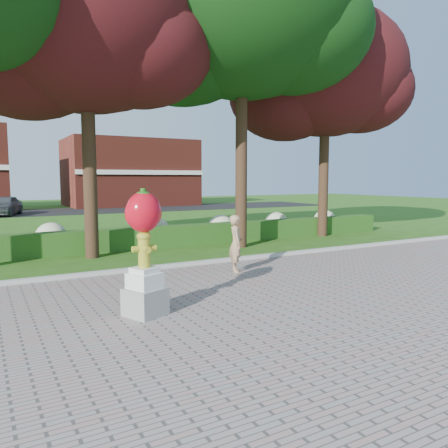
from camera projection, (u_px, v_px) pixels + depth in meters
ground at (236, 290)px, 10.30m from camera, size 100.00×100.00×0.00m
walkway at (368, 345)px, 6.83m from camera, size 40.00×14.00×0.04m
curb at (184, 265)px, 12.90m from camera, size 40.00×0.18×0.15m
lawn_hedge at (140, 238)px, 16.33m from camera, size 24.00×0.70×0.80m
hydrangea_row at (146, 230)px, 17.46m from camera, size 20.10×1.10×0.99m
street at (55, 212)px, 34.58m from camera, size 50.00×8.00×0.02m
building_right at (130, 173)px, 43.35m from camera, size 12.00×8.00×6.40m
tree_mid_left at (81, 30)px, 13.80m from camera, size 8.25×7.04×10.69m
tree_mid_right at (238, 13)px, 15.91m from camera, size 9.75×8.32×12.64m
tree_far_right at (323, 80)px, 19.38m from camera, size 7.88×6.72×10.21m
hydrant_sculpture at (144, 249)px, 8.13m from camera, size 0.86×0.86×2.40m
woman at (236, 243)px, 12.04m from camera, size 0.56×0.68×1.59m
parked_car at (5, 205)px, 31.01m from camera, size 2.89×4.51×1.43m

